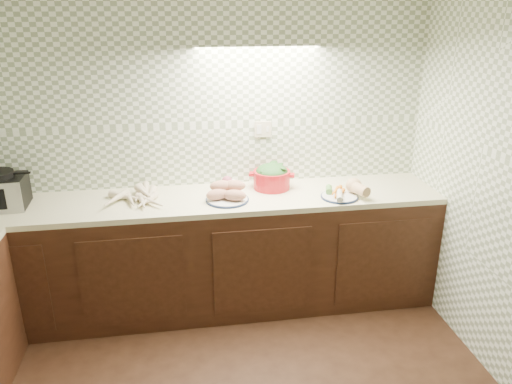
{
  "coord_description": "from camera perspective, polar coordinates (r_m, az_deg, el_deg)",
  "views": [
    {
      "loc": [
        -0.09,
        -1.87,
        2.23
      ],
      "look_at": [
        0.41,
        1.25,
        1.02
      ],
      "focal_mm": 35.0,
      "sensor_mm": 36.0,
      "label": 1
    }
  ],
  "objects": [
    {
      "name": "room",
      "position": [
        1.96,
        -6.13,
        3.01
      ],
      "size": [
        3.6,
        3.6,
        2.6
      ],
      "color": "black",
      "rests_on": "ground"
    },
    {
      "name": "counter",
      "position": [
        3.17,
        -18.85,
        -14.54
      ],
      "size": [
        3.6,
        3.6,
        0.9
      ],
      "color": "black",
      "rests_on": "ground"
    },
    {
      "name": "parsnip_pile",
      "position": [
        3.65,
        -13.18,
        -0.43
      ],
      "size": [
        0.42,
        0.43,
        0.08
      ],
      "color": "beige",
      "rests_on": "counter"
    },
    {
      "name": "sweet_potato_plate",
      "position": [
        3.55,
        -3.32,
        -0.13
      ],
      "size": [
        0.32,
        0.31,
        0.14
      ],
      "rotation": [
        0.0,
        0.0,
        -0.21
      ],
      "color": "#0F1B3A",
      "rests_on": "counter"
    },
    {
      "name": "onion_bowl",
      "position": [
        3.73,
        -3.13,
        0.78
      ],
      "size": [
        0.15,
        0.15,
        0.12
      ],
      "color": "black",
      "rests_on": "counter"
    },
    {
      "name": "dutch_oven",
      "position": [
        3.77,
        1.81,
        1.79
      ],
      "size": [
        0.35,
        0.34,
        0.19
      ],
      "rotation": [
        0.0,
        0.0,
        -0.26
      ],
      "color": "red",
      "rests_on": "counter"
    },
    {
      "name": "veg_plate",
      "position": [
        3.68,
        10.23,
        0.21
      ],
      "size": [
        0.34,
        0.32,
        0.13
      ],
      "rotation": [
        0.0,
        0.0,
        0.21
      ],
      "color": "#0F1B3A",
      "rests_on": "counter"
    }
  ]
}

